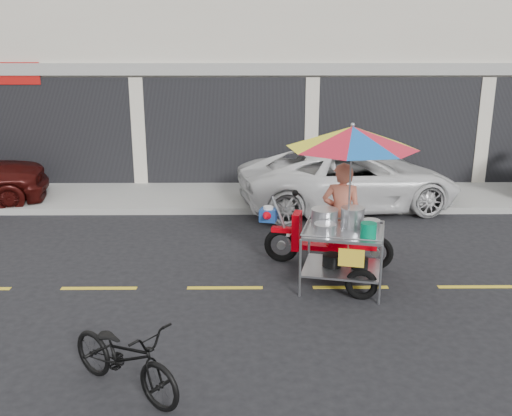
{
  "coord_description": "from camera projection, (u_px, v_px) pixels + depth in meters",
  "views": [
    {
      "loc": [
        -1.58,
        -8.34,
        3.76
      ],
      "look_at": [
        -1.5,
        0.6,
        1.15
      ],
      "focal_mm": 40.0,
      "sensor_mm": 36.0,
      "label": 1
    }
  ],
  "objects": [
    {
      "name": "ground",
      "position": [
        350.0,
        288.0,
        9.07
      ],
      "size": [
        90.0,
        90.0,
        0.0
      ],
      "primitive_type": "plane",
      "color": "black"
    },
    {
      "name": "shophouse_block",
      "position": [
        389.0,
        26.0,
        18.08
      ],
      "size": [
        36.0,
        8.11,
        10.4
      ],
      "color": "beige",
      "rests_on": "ground"
    },
    {
      "name": "white_pickup",
      "position": [
        349.0,
        179.0,
        13.22
      ],
      "size": [
        5.44,
        3.23,
        1.42
      ],
      "primitive_type": "imported",
      "rotation": [
        0.0,
        0.0,
        1.75
      ],
      "color": "silver",
      "rests_on": "ground"
    },
    {
      "name": "near_bicycle",
      "position": [
        125.0,
        356.0,
        6.26
      ],
      "size": [
        1.67,
        1.48,
        0.87
      ],
      "primitive_type": "imported",
      "rotation": [
        0.0,
        0.0,
        0.92
      ],
      "color": "black",
      "rests_on": "ground"
    },
    {
      "name": "sidewalk",
      "position": [
        314.0,
        194.0,
        14.33
      ],
      "size": [
        45.0,
        3.0,
        0.15
      ],
      "primitive_type": "cube",
      "color": "gray",
      "rests_on": "ground"
    },
    {
      "name": "centerline",
      "position": [
        350.0,
        287.0,
        9.07
      ],
      "size": [
        42.0,
        0.1,
        0.01
      ],
      "primitive_type": "cube",
      "color": "gold",
      "rests_on": "ground"
    },
    {
      "name": "food_vendor_rig",
      "position": [
        345.0,
        182.0,
        8.98
      ],
      "size": [
        2.59,
        2.49,
        2.62
      ],
      "rotation": [
        0.0,
        0.0,
        -0.24
      ],
      "color": "black",
      "rests_on": "ground"
    }
  ]
}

